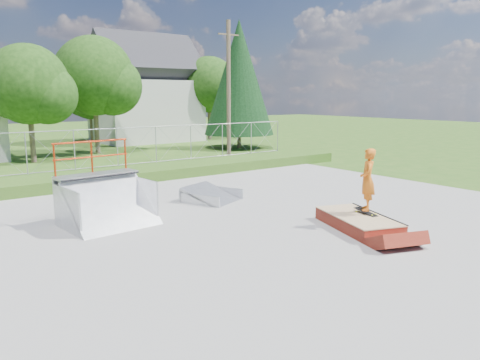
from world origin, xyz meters
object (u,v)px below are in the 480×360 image
(flat_bank_ramp, at_px, (212,195))
(skater, at_px, (367,182))
(quarter_pipe, at_px, (108,185))
(grind_box, at_px, (358,222))

(flat_bank_ramp, relative_size, skater, 0.99)
(quarter_pipe, xyz_separation_m, flat_bank_ramp, (4.20, 0.88, -0.97))
(grind_box, distance_m, quarter_pipe, 7.29)
(grind_box, distance_m, skater, 1.19)
(grind_box, bearing_deg, skater, 16.84)
(quarter_pipe, bearing_deg, flat_bank_ramp, 6.63)
(quarter_pipe, xyz_separation_m, skater, (5.88, -4.63, 0.12))
(grind_box, xyz_separation_m, skater, (0.33, -0.01, 1.14))
(quarter_pipe, bearing_deg, skater, -43.45)
(quarter_pipe, relative_size, flat_bank_ramp, 1.38)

